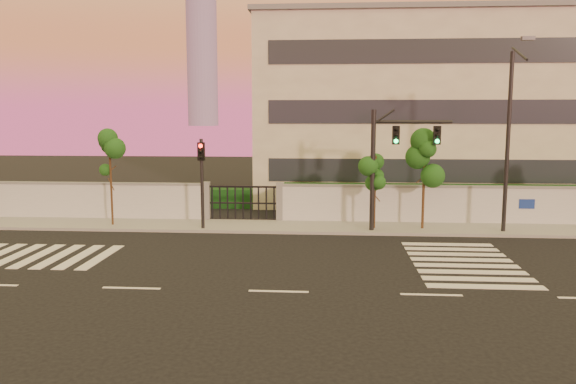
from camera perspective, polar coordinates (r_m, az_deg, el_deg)
name	(u,v)px	position (r m, az deg, el deg)	size (l,w,h in m)	color
ground	(279,292)	(18.91, -0.96, -10.08)	(120.00, 120.00, 0.00)	black
sidewalk	(296,227)	(29.04, 0.86, -3.56)	(60.00, 3.00, 0.15)	gray
perimeter_wall	(300,203)	(30.33, 1.22, -1.16)	(60.00, 0.36, 2.20)	#B5B8BC
hedge_row	(320,201)	(33.05, 3.29, -0.87)	(41.00, 4.25, 1.80)	#0F3314
institutional_building	(435,110)	(40.59, 14.74, 8.07)	(24.40, 12.40, 12.25)	#BAB39D
distant_skyscraper	(201,6)	(310.40, -8.83, 18.19)	(16.00, 16.00, 118.00)	slate
road_markings	(248,261)	(22.67, -4.13, -7.03)	(57.00, 7.62, 0.02)	silver
street_tree_c	(110,159)	(30.23, -17.59, 3.26)	(1.32, 1.05, 4.89)	#382314
street_tree_d	(376,176)	(28.38, 8.88, 1.65)	(1.32, 1.05, 3.81)	#382314
street_tree_e	(425,161)	(28.70, 13.74, 3.07)	(1.60, 1.27, 4.81)	#382314
traffic_signal_main	(389,156)	(27.79, 10.21, 3.63)	(3.84, 0.45, 6.07)	black
traffic_signal_secondary	(202,173)	(28.25, -8.76, 1.92)	(0.36, 0.35, 4.64)	black
streetlight_east	(510,133)	(28.92, 21.59, 5.63)	(0.55, 2.22, 9.21)	black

